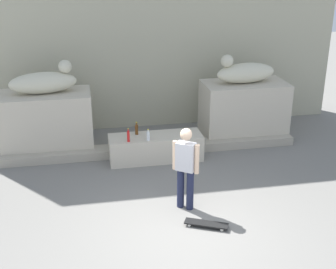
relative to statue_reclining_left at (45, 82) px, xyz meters
The scene contains 13 objects.
ground_plane 5.27m from the statue_reclining_left, 59.42° to the right, with size 40.00×40.00×0.00m, color slate.
facade_wall 3.40m from the statue_reclining_left, 32.39° to the left, with size 11.19×0.60×6.84m, color #B6B196.
pedestal_left 1.04m from the statue_reclining_left, behind, with size 2.20×1.19×1.51m, color beige.
pedestal_right 5.18m from the statue_reclining_left, ahead, with size 2.20×1.19×1.51m, color beige.
statue_reclining_left is the anchor object (origin of this frame).
statue_reclining_right 5.04m from the statue_reclining_left, ahead, with size 1.65×0.74×0.78m.
ledge_block 3.10m from the statue_reclining_left, 22.20° to the right, with size 2.23×0.74×0.62m, color beige.
skater 4.42m from the statue_reclining_left, 51.21° to the right, with size 0.45×0.37×1.67m.
skateboard 5.35m from the statue_reclining_left, 54.42° to the right, with size 0.81×0.52×0.08m.
bottle_clear 2.84m from the statue_reclining_left, 29.02° to the right, with size 0.08×0.08×0.28m.
bottle_red 2.47m from the statue_reclining_left, 34.57° to the right, with size 0.06×0.06×0.32m.
bottle_brown 2.49m from the statue_reclining_left, 22.33° to the right, with size 0.08×0.08×0.31m.
stair_step 3.10m from the statue_reclining_left, 13.77° to the right, with size 7.31×0.50×0.21m, color #A9A08F.
Camera 1 is at (-1.61, -6.78, 4.69)m, focal length 49.05 mm.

